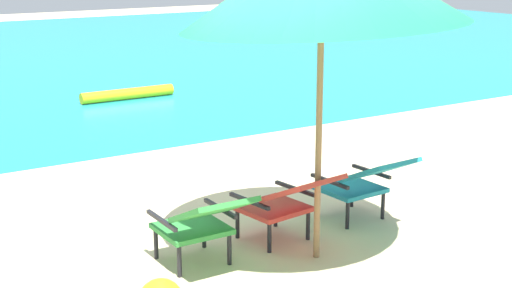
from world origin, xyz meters
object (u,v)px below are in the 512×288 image
at_px(swim_buoy, 128,94).
at_px(lounge_chair_right, 364,180).
at_px(lounge_chair_center, 287,199).
at_px(lounge_chair_left, 202,220).

bearing_deg(swim_buoy, lounge_chair_right, -94.35).
bearing_deg(swim_buoy, lounge_chair_center, -101.91).
bearing_deg(lounge_chair_left, lounge_chair_center, 4.07).
xyz_separation_m(lounge_chair_center, lounge_chair_right, (0.89, 0.06, 0.00)).
bearing_deg(lounge_chair_left, lounge_chair_right, 3.89).
xyz_separation_m(swim_buoy, lounge_chair_right, (-0.49, -6.51, 0.31)).
bearing_deg(swim_buoy, lounge_chair_left, -108.53).
xyz_separation_m(swim_buoy, lounge_chair_center, (-1.38, -6.56, 0.31)).
bearing_deg(lounge_chair_left, swim_buoy, 71.47).
height_order(lounge_chair_left, lounge_chair_center, same).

